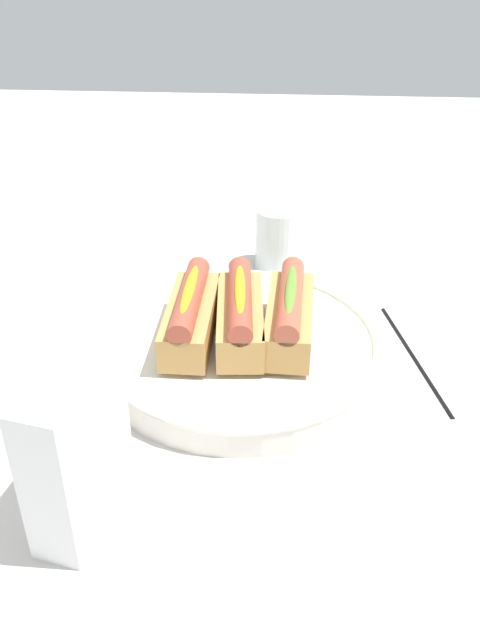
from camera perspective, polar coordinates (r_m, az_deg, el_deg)
The scene contains 8 objects.
ground_plane at distance 0.81m, azimuth 1.28°, elevation -3.13°, with size 2.40×2.40×0.00m, color beige.
serving_bowl at distance 0.79m, azimuth 0.00°, elevation -2.28°, with size 0.32×0.32×0.04m.
hotdog_front at distance 0.77m, azimuth 4.12°, elevation 0.50°, with size 0.15×0.06×0.06m.
hotdog_back at distance 0.76m, azimuth 0.00°, elevation 0.50°, with size 0.15×0.06×0.06m.
hotdog_side at distance 0.77m, azimuth -4.12°, elevation 0.49°, with size 0.15×0.05×0.06m.
water_glass at distance 0.98m, azimuth 3.25°, elevation 6.50°, with size 0.07×0.07×0.09m.
napkin_box at distance 0.59m, azimuth -13.38°, elevation -10.51°, with size 0.11×0.04×0.15m, color white.
chopstick_near at distance 0.83m, azimuth 14.22°, elevation -2.95°, with size 0.01×0.01×0.22m, color black.
Camera 1 is at (-0.66, -0.03, 0.47)m, focal length 38.67 mm.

